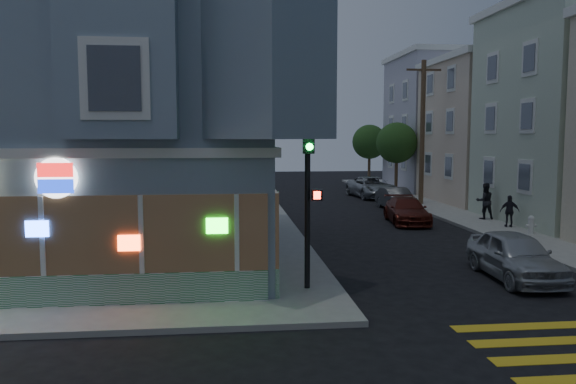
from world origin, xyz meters
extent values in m
plane|color=black|center=(0.00, 0.00, 0.00)|extent=(120.00, 120.00, 0.00)
cube|color=slate|center=(-6.00, 11.00, 5.65)|extent=(14.00, 14.00, 11.00)
cube|color=silver|center=(-6.00, 11.00, 4.00)|extent=(14.30, 14.30, 0.25)
cylinder|color=white|center=(-4.40, 3.87, 3.40)|extent=(1.00, 0.12, 1.00)
cube|color=beige|center=(19.50, 25.00, 4.65)|extent=(12.00, 8.60, 9.00)
cube|color=#ACA7B8|center=(19.50, 34.00, 5.40)|extent=(12.00, 8.60, 10.50)
cylinder|color=#4C3826|center=(12.00, 24.00, 4.65)|extent=(0.30, 0.30, 9.00)
cube|color=#4C3826|center=(12.00, 24.00, 8.55)|extent=(2.20, 0.12, 0.12)
cylinder|color=#4C3826|center=(12.20, 30.00, 1.75)|extent=(0.24, 0.24, 3.20)
sphere|color=#184519|center=(12.20, 30.00, 3.95)|extent=(3.00, 3.00, 3.00)
cylinder|color=#4C3826|center=(12.20, 38.00, 1.75)|extent=(0.24, 0.24, 3.20)
sphere|color=#184519|center=(12.20, 38.00, 3.95)|extent=(3.00, 3.00, 3.00)
imported|color=black|center=(13.00, 17.18, 1.08)|extent=(0.96, 0.77, 1.87)
imported|color=black|center=(13.00, 14.58, 0.90)|extent=(0.95, 0.58, 1.50)
imported|color=#ABAEB3|center=(8.60, 5.83, 0.74)|extent=(1.97, 4.43, 1.48)
imported|color=#3B3D40|center=(9.89, 22.37, 0.67)|extent=(1.59, 4.10, 1.33)
imported|color=#591D14|center=(8.84, 17.17, 0.65)|extent=(2.27, 4.64, 1.30)
imported|color=#989DA2|center=(10.16, 29.15, 0.75)|extent=(3.01, 5.64, 1.51)
cylinder|color=black|center=(1.99, 5.00, 2.57)|extent=(0.15, 0.15, 4.84)
cube|color=black|center=(1.99, 4.79, 4.46)|extent=(0.36, 0.33, 1.02)
sphere|color=black|center=(1.99, 4.63, 4.77)|extent=(0.19, 0.19, 0.19)
sphere|color=black|center=(1.99, 4.63, 4.46)|extent=(0.19, 0.19, 0.19)
sphere|color=#19F23F|center=(1.99, 4.63, 4.14)|extent=(0.19, 0.19, 0.19)
cube|color=black|center=(2.23, 4.83, 2.81)|extent=(0.34, 0.25, 0.31)
cube|color=#FF2614|center=(2.23, 4.72, 2.81)|extent=(0.21, 0.02, 0.21)
cylinder|color=silver|center=(13.00, 12.67, 0.46)|extent=(0.25, 0.25, 0.63)
sphere|color=silver|center=(13.00, 12.67, 0.83)|extent=(0.27, 0.27, 0.27)
cylinder|color=silver|center=(13.00, 12.67, 0.52)|extent=(0.47, 0.13, 0.13)
camera|label=1|loc=(-0.21, -10.37, 4.41)|focal=35.00mm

